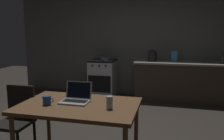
% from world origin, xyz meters
% --- Properties ---
extents(ground_plane, '(12.00, 12.00, 0.00)m').
position_xyz_m(ground_plane, '(0.00, 0.00, 0.00)').
color(ground_plane, '#2D2823').
extents(back_wall, '(6.40, 0.10, 2.66)m').
position_xyz_m(back_wall, '(0.30, 2.50, 1.33)').
color(back_wall, '#555654').
rests_on(back_wall, ground_plane).
extents(kitchen_counter, '(2.16, 0.64, 0.89)m').
position_xyz_m(kitchen_counter, '(1.25, 2.15, 0.45)').
color(kitchen_counter, '#382D23').
rests_on(kitchen_counter, ground_plane).
extents(stove_oven, '(0.60, 0.62, 0.89)m').
position_xyz_m(stove_oven, '(-0.62, 2.15, 0.44)').
color(stove_oven, '#B7BABF').
rests_on(stove_oven, ground_plane).
extents(dining_table, '(1.33, 0.87, 0.76)m').
position_xyz_m(dining_table, '(-0.03, -0.86, 0.69)').
color(dining_table, brown).
rests_on(dining_table, ground_plane).
extents(chair, '(0.40, 0.40, 0.89)m').
position_xyz_m(chair, '(-0.88, -0.80, 0.51)').
color(chair, black).
rests_on(chair, ground_plane).
extents(laptop, '(0.32, 0.27, 0.22)m').
position_xyz_m(laptop, '(-0.10, -0.78, 0.80)').
color(laptop, '#99999E').
rests_on(laptop, dining_table).
extents(electric_kettle, '(0.20, 0.18, 0.25)m').
position_xyz_m(electric_kettle, '(0.55, 2.15, 1.01)').
color(electric_kettle, black).
rests_on(electric_kettle, kitchen_counter).
extents(bottle, '(0.08, 0.08, 0.25)m').
position_xyz_m(bottle, '(2.03, 2.10, 1.00)').
color(bottle, '#2D2D33').
rests_on(bottle, kitchen_counter).
extents(frying_pan, '(0.22, 0.40, 0.05)m').
position_xyz_m(frying_pan, '(-0.56, 2.12, 0.91)').
color(frying_pan, gray).
rests_on(frying_pan, stove_oven).
extents(coffee_mug, '(0.13, 0.09, 0.10)m').
position_xyz_m(coffee_mug, '(-0.37, -0.96, 0.81)').
color(coffee_mug, '#264C8C').
rests_on(coffee_mug, dining_table).
extents(drinking_glass, '(0.07, 0.07, 0.14)m').
position_xyz_m(drinking_glass, '(0.34, -0.93, 0.83)').
color(drinking_glass, '#99B7C6').
rests_on(drinking_glass, dining_table).
extents(cereal_box, '(0.13, 0.05, 0.25)m').
position_xyz_m(cereal_box, '(1.05, 2.17, 1.01)').
color(cereal_box, '#3372B2').
rests_on(cereal_box, kitchen_counter).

